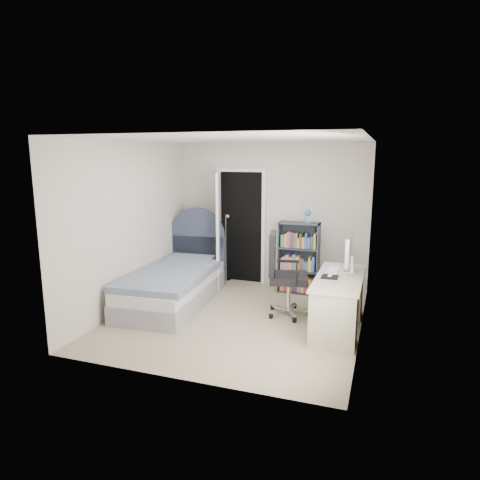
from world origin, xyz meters
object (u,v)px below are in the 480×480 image
(bed, at_px, (175,282))
(nightstand, at_px, (193,258))
(office_chair, at_px, (282,270))
(floor_lamp, at_px, (227,254))
(desk, at_px, (339,300))
(bookcase, at_px, (298,260))

(bed, distance_m, nightstand, 1.27)
(bed, distance_m, office_chair, 1.76)
(floor_lamp, relative_size, office_chair, 1.03)
(office_chair, bearing_deg, desk, -18.48)
(nightstand, bearing_deg, bed, -77.43)
(floor_lamp, height_order, office_chair, floor_lamp)
(bookcase, relative_size, desk, 0.95)
(nightstand, height_order, desk, desk)
(bookcase, bearing_deg, office_chair, -91.02)
(nightstand, distance_m, desk, 3.23)
(bookcase, xyz_separation_m, office_chair, (-0.02, -1.09, 0.11))
(desk, bearing_deg, floor_lamp, 143.56)
(bed, bearing_deg, nightstand, 102.57)
(bookcase, xyz_separation_m, desk, (0.82, -1.37, -0.16))
(bed, height_order, bookcase, bookcase)
(nightstand, distance_m, bookcase, 2.04)
(bed, relative_size, bookcase, 1.63)
(nightstand, distance_m, floor_lamp, 0.66)
(desk, xyz_separation_m, office_chair, (-0.84, 0.28, 0.27))
(bookcase, height_order, desk, bookcase)
(bed, height_order, desk, bed)
(bed, xyz_separation_m, bookcase, (1.75, 1.09, 0.25))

